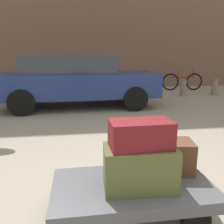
% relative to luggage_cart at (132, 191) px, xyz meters
% --- Properties ---
extents(ground_plane, '(60.00, 60.00, 0.00)m').
position_rel_luggage_cart_xyz_m(ground_plane, '(0.00, 0.00, -0.27)').
color(ground_plane, gray).
extents(luggage_cart, '(1.35, 0.75, 0.34)m').
position_rel_luggage_cart_xyz_m(luggage_cart, '(0.00, 0.00, 0.00)').
color(luggage_cart, '#4C4C51').
rests_on(luggage_cart, ground_plane).
extents(duffel_bag_olive_center, '(0.59, 0.35, 0.35)m').
position_rel_luggage_cart_xyz_m(duffel_bag_olive_center, '(0.04, -0.07, 0.25)').
color(duffel_bag_olive_center, '#4C5128').
rests_on(duffel_bag_olive_center, luggage_cart).
extents(duffel_bag_brown_front_left, '(0.67, 0.39, 0.29)m').
position_rel_luggage_cart_xyz_m(duffel_bag_brown_front_left, '(0.29, 0.20, 0.22)').
color(duffel_bag_brown_front_left, '#51331E').
rests_on(duffel_bag_brown_front_left, luggage_cart).
extents(duffel_bag_maroon_topmost_pile, '(0.49, 0.28, 0.21)m').
position_rel_luggage_cart_xyz_m(duffel_bag_maroon_topmost_pile, '(0.04, -0.07, 0.53)').
color(duffel_bag_maroon_topmost_pile, maroon).
rests_on(duffel_bag_maroon_topmost_pile, duffel_bag_olive_center).
extents(parked_car, '(4.37, 2.07, 1.42)m').
position_rel_luggage_cart_xyz_m(parked_car, '(-0.45, 5.03, 0.49)').
color(parked_car, navy).
rests_on(parked_car, ground_plane).
extents(bicycle_leaning, '(1.76, 0.14, 0.96)m').
position_rel_luggage_cart_xyz_m(bicycle_leaning, '(4.01, 7.86, 0.10)').
color(bicycle_leaning, black).
rests_on(bicycle_leaning, ground_plane).
extents(bollard_kerb_near, '(0.22, 0.22, 0.59)m').
position_rel_luggage_cart_xyz_m(bollard_kerb_near, '(2.07, 6.39, 0.03)').
color(bollard_kerb_near, '#72665B').
rests_on(bollard_kerb_near, ground_plane).
extents(bollard_kerb_mid, '(0.22, 0.22, 0.59)m').
position_rel_luggage_cart_xyz_m(bollard_kerb_mid, '(3.38, 6.39, 0.03)').
color(bollard_kerb_mid, '#72665B').
rests_on(bollard_kerb_mid, ground_plane).
extents(bollard_kerb_far, '(0.22, 0.22, 0.59)m').
position_rel_luggage_cart_xyz_m(bollard_kerb_far, '(4.60, 6.39, 0.03)').
color(bollard_kerb_far, '#72665B').
rests_on(bollard_kerb_far, ground_plane).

